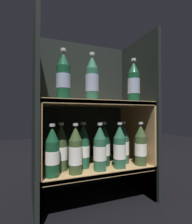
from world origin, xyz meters
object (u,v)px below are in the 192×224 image
Objects in this scene: bottle_lower_front_4 at (141,146)px; bottle_lower_back_0 at (61,149)px; bottle_lower_front_0 at (52,153)px; bottle_lower_front_2 at (100,149)px; bottle_lower_back_3 at (123,145)px; bottle_lower_back_2 at (104,146)px; bottle_upper_front_2 at (134,83)px; bottle_lower_front_3 at (120,148)px; bottle_upper_front_1 at (92,80)px; bottle_lower_back_1 at (83,147)px; bottle_lower_front_1 at (76,151)px; bottle_upper_front_0 at (63,77)px.

bottle_lower_back_0 is (-0.46, 0.08, 0.00)m from bottle_lower_front_4.
bottle_lower_front_0 is 1.00× the size of bottle_lower_front_2.
bottle_lower_back_0 is 1.00× the size of bottle_lower_back_3.
bottle_lower_back_0 is 0.25m from bottle_lower_back_2.
bottle_upper_front_2 is 1.00× the size of bottle_lower_front_3.
bottle_upper_front_1 is 0.42m from bottle_lower_front_0.
bottle_upper_front_2 reaches higher than bottle_lower_front_0.
bottle_lower_front_3 is at bearing -132.07° from bottle_lower_back_3.
bottle_upper_front_2 is at bearing -73.17° from bottle_lower_back_3.
bottle_upper_front_2 is at bearing -0.00° from bottle_lower_front_2.
bottle_upper_front_1 is at bearing 180.00° from bottle_lower_front_3.
bottle_upper_front_2 is at bearing -15.53° from bottle_lower_back_1.
bottle_lower_front_4 is 0.34m from bottle_lower_back_1.
bottle_lower_front_3 is at bearing 0.00° from bottle_lower_front_2.
bottle_lower_front_1 is 0.14m from bottle_lower_front_2.
bottle_lower_back_3 is (0.19, 0.08, -0.00)m from bottle_lower_front_2.
bottle_upper_front_0 is 0.38m from bottle_lower_back_0.
bottle_lower_back_3 is (-0.07, 0.08, -0.00)m from bottle_lower_front_4.
bottle_lower_back_1 and bottle_lower_back_3 have the same top height.
bottle_lower_front_2 and bottle_lower_back_2 have the same top height.
bottle_lower_back_2 is at bearing 16.91° from bottle_upper_front_0.
bottle_upper_front_1 is 1.00× the size of bottle_lower_front_4.
bottle_lower_back_1 is (0.13, 0.00, 0.00)m from bottle_lower_back_0.
bottle_lower_back_3 is at bearing 0.00° from bottle_lower_back_1.
bottle_lower_back_2 is at bearing 0.00° from bottle_lower_back_0.
bottle_lower_front_0 is (-0.05, -0.00, -0.37)m from bottle_upper_front_0.
bottle_lower_front_3 is 1.00× the size of bottle_lower_back_2.
bottle_lower_front_2 and bottle_lower_back_1 have the same top height.
bottle_lower_back_1 is at bearing 23.23° from bottle_lower_front_0.
bottle_lower_front_2 is (-0.22, 0.00, -0.37)m from bottle_upper_front_2.
bottle_lower_back_1 is at bearing 130.65° from bottle_lower_front_2.
bottle_lower_front_3 is at bearing -22.68° from bottle_lower_back_1.
bottle_upper_front_0 is 0.55m from bottle_lower_back_3.
bottle_lower_back_0 is (-0.06, 0.08, 0.00)m from bottle_lower_front_1.
bottle_lower_front_0 is 1.00× the size of bottle_lower_back_3.
bottle_lower_front_3 is at bearing 0.00° from bottle_upper_front_1.
bottle_upper_front_2 is (0.41, -0.00, -0.00)m from bottle_upper_front_0.
bottle_upper_front_1 is 0.26m from bottle_upper_front_2.
bottle_lower_back_2 is (-0.16, 0.08, -0.37)m from bottle_upper_front_2.
bottle_lower_front_1 is 0.21m from bottle_lower_back_2.
bottle_lower_front_1 is 1.00× the size of bottle_lower_back_2.
bottle_lower_front_2 is (0.25, 0.00, -0.00)m from bottle_lower_front_0.
bottle_lower_front_2 is 0.10m from bottle_lower_back_2.
bottle_upper_front_2 is at bearing -10.90° from bottle_lower_back_0.
bottle_upper_front_1 reaches higher than bottle_lower_front_0.
bottle_lower_front_3 is 1.00× the size of bottle_lower_back_1.
bottle_upper_front_2 is 1.00× the size of bottle_lower_back_3.
bottle_lower_back_0 is 1.00× the size of bottle_lower_back_1.
bottle_lower_front_2 is 1.00× the size of bottle_lower_back_0.
bottle_lower_back_1 is (-0.33, 0.08, 0.00)m from bottle_lower_front_4.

